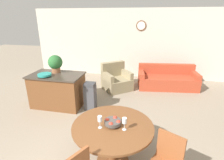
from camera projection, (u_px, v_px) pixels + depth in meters
wall_back at (129, 44)px, 7.04m from camera, size 8.00×0.09×2.70m
dining_table at (113, 134)px, 2.86m from camera, size 1.32×1.32×0.75m
fruit_bowl at (113, 122)px, 2.78m from camera, size 0.28×0.28×0.11m
wine_glass_left at (100, 119)px, 2.69m from camera, size 0.07×0.07×0.21m
wine_glass_right at (124, 121)px, 2.64m from camera, size 0.07×0.07×0.21m
kitchen_island at (58, 90)px, 4.86m from camera, size 1.41×0.85×0.92m
teal_bowl at (45, 75)px, 4.52m from camera, size 0.35×0.35×0.08m
potted_plant at (55, 63)px, 4.79m from camera, size 0.39×0.39×0.48m
trash_bin at (90, 96)px, 4.69m from camera, size 0.29×0.27×0.75m
couch at (167, 80)px, 6.19m from camera, size 2.09×1.12×0.78m
armchair at (116, 81)px, 6.03m from camera, size 1.18×1.17×0.90m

